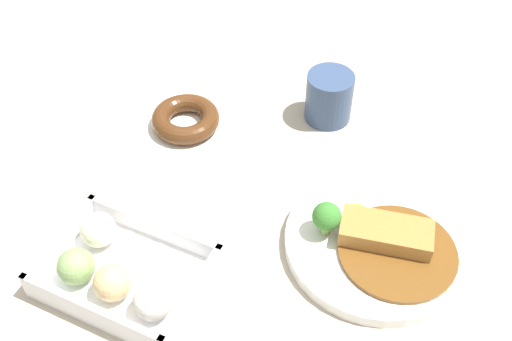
% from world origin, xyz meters
% --- Properties ---
extents(ground_plane, '(1.60, 1.60, 0.00)m').
position_xyz_m(ground_plane, '(0.00, 0.00, 0.00)').
color(ground_plane, '#B2A893').
extents(curry_plate, '(0.24, 0.24, 0.07)m').
position_xyz_m(curry_plate, '(0.13, 0.01, 0.01)').
color(curry_plate, white).
rests_on(curry_plate, ground_plane).
extents(donut_box, '(0.20, 0.14, 0.06)m').
position_xyz_m(donut_box, '(-0.14, -0.18, 0.02)').
color(donut_box, white).
rests_on(donut_box, ground_plane).
extents(chocolate_ring_donut, '(0.15, 0.15, 0.03)m').
position_xyz_m(chocolate_ring_donut, '(-0.21, 0.11, 0.01)').
color(chocolate_ring_donut, white).
rests_on(chocolate_ring_donut, ground_plane).
extents(coffee_mug, '(0.07, 0.07, 0.08)m').
position_xyz_m(coffee_mug, '(-0.02, 0.23, 0.04)').
color(coffee_mug, '#33476B').
rests_on(coffee_mug, ground_plane).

